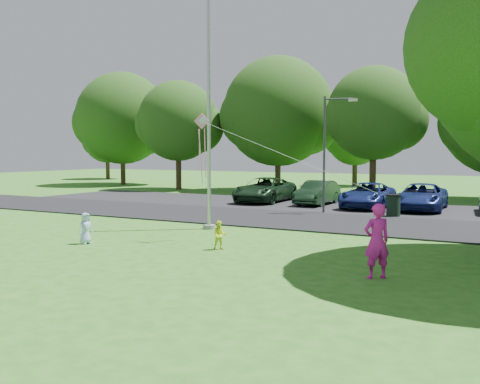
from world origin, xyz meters
The scene contains 13 objects.
ground centered at (0.00, 0.00, 0.00)m, with size 120.00×120.00×0.00m, color #2B6B1C.
park_road centered at (0.00, 9.00, 0.03)m, with size 60.00×6.00×0.06m, color black.
parking_strip centered at (0.00, 15.50, 0.03)m, with size 42.00×7.00×0.06m, color black.
flagpole centered at (-3.50, 5.00, 4.17)m, with size 0.50×0.50×10.00m.
street_lamp centered at (-1.03, 12.19, 3.45)m, with size 1.59×0.57×5.75m.
trash_can centered at (2.12, 12.22, 0.54)m, with size 0.67×0.67×1.06m.
tree_row centered at (1.59, 24.23, 5.71)m, with size 64.35×11.94×10.88m.
horizon_trees centered at (4.06, 33.88, 4.30)m, with size 77.46×7.20×7.02m.
parked_cars centered at (-0.72, 15.60, 0.75)m, with size 14.76×5.55×1.46m.
woman centered at (4.39, -0.20, 0.91)m, with size 0.66×0.44×1.82m, color #D81CA1.
child_yellow centered at (-0.84, 1.28, 0.45)m, with size 0.44×0.34×0.91m, color #EFFF28.
child_blue centered at (-5.31, 0.11, 0.52)m, with size 0.51×0.33×1.04m, color #A5C1FD.
kite centered at (-2.03, 2.40, 3.59)m, with size 6.92×2.95×2.41m.
Camera 1 is at (7.49, -12.94, 3.05)m, focal length 40.00 mm.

